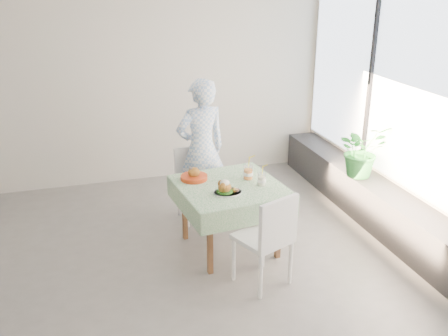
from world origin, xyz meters
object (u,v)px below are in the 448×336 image
object	(u,v)px
cafe_table	(230,209)
juice_cup_orange	(248,173)
potted_plant	(362,150)
chair_far	(196,198)
chair_near	(263,256)
main_dish	(226,189)
diner	(201,149)

from	to	relation	value
cafe_table	juice_cup_orange	xyz separation A→B (m)	(0.23, 0.10, 0.35)
potted_plant	cafe_table	bearing A→B (deg)	-168.19
cafe_table	chair_far	distance (m)	0.85
chair_near	main_dish	distance (m)	0.76
cafe_table	main_dish	bearing A→B (deg)	-117.33
chair_near	diner	xyz separation A→B (m)	(-0.19, 1.60, 0.56)
chair_near	cafe_table	bearing A→B (deg)	98.46
diner	juice_cup_orange	xyz separation A→B (m)	(0.32, -0.78, -0.04)
main_dish	potted_plant	xyz separation A→B (m)	(1.87, 0.56, 0.03)
main_dish	juice_cup_orange	bearing A→B (deg)	41.45
diner	juice_cup_orange	size ratio (longest dim) A/B	5.65
chair_far	diner	size ratio (longest dim) A/B	0.51
diner	main_dish	bearing A→B (deg)	77.68
juice_cup_orange	potted_plant	world-z (taller)	potted_plant
chair_far	diner	bearing A→B (deg)	36.77
diner	cafe_table	bearing A→B (deg)	83.99
main_dish	juice_cup_orange	xyz separation A→B (m)	(0.33, 0.30, 0.02)
chair_far	chair_near	distance (m)	1.56
cafe_table	main_dish	size ratio (longest dim) A/B	3.97
chair_far	main_dish	size ratio (longest dim) A/B	2.98
chair_far	juice_cup_orange	xyz separation A→B (m)	(0.41, -0.71, 0.55)
chair_far	main_dish	bearing A→B (deg)	-85.81
chair_far	chair_near	world-z (taller)	chair_near
cafe_table	potted_plant	distance (m)	1.84
chair_far	potted_plant	distance (m)	2.07
chair_near	diner	distance (m)	1.71
chair_near	diner	size ratio (longest dim) A/B	0.56
potted_plant	diner	bearing A→B (deg)	164.59
chair_near	main_dish	bearing A→B (deg)	111.48
cafe_table	diner	size ratio (longest dim) A/B	0.68
potted_plant	main_dish	bearing A→B (deg)	-163.20
cafe_table	potted_plant	xyz separation A→B (m)	(1.77, 0.37, 0.36)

